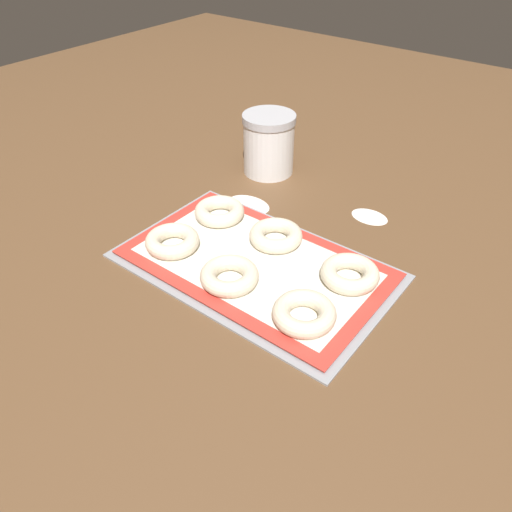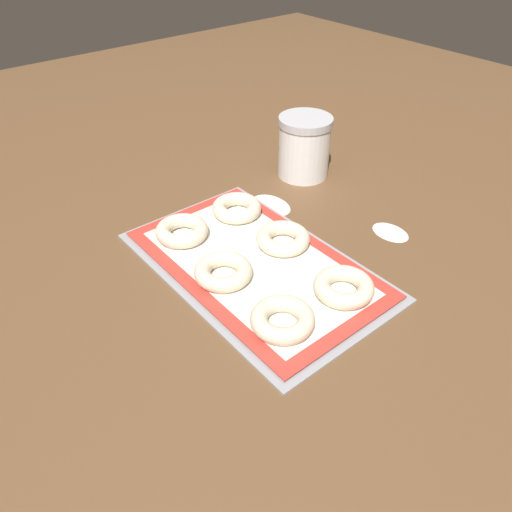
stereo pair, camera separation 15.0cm
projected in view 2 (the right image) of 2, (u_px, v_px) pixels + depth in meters
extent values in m
plane|color=brown|center=(261.00, 264.00, 0.87)|extent=(2.80, 2.80, 0.00)
cube|color=#93969B|center=(256.00, 265.00, 0.86)|extent=(0.46, 0.29, 0.01)
cube|color=red|center=(256.00, 263.00, 0.86)|extent=(0.44, 0.26, 0.00)
cube|color=silver|center=(256.00, 263.00, 0.86)|extent=(0.39, 0.21, 0.00)
torus|color=beige|center=(182.00, 231.00, 0.91)|extent=(0.10, 0.10, 0.03)
torus|color=beige|center=(224.00, 272.00, 0.81)|extent=(0.10, 0.10, 0.03)
torus|color=beige|center=(282.00, 319.00, 0.73)|extent=(0.10, 0.10, 0.03)
torus|color=beige|center=(237.00, 208.00, 0.97)|extent=(0.10, 0.10, 0.03)
torus|color=beige|center=(283.00, 238.00, 0.89)|extent=(0.10, 0.10, 0.03)
torus|color=beige|center=(344.00, 287.00, 0.79)|extent=(0.10, 0.10, 0.03)
cylinder|color=white|center=(304.00, 150.00, 1.09)|extent=(0.11, 0.11, 0.12)
cylinder|color=#B2B2B7|center=(306.00, 121.00, 1.05)|extent=(0.12, 0.12, 0.02)
ellipsoid|color=white|center=(271.00, 204.00, 1.02)|extent=(0.10, 0.06, 0.00)
ellipsoid|color=white|center=(390.00, 232.00, 0.95)|extent=(0.07, 0.05, 0.00)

